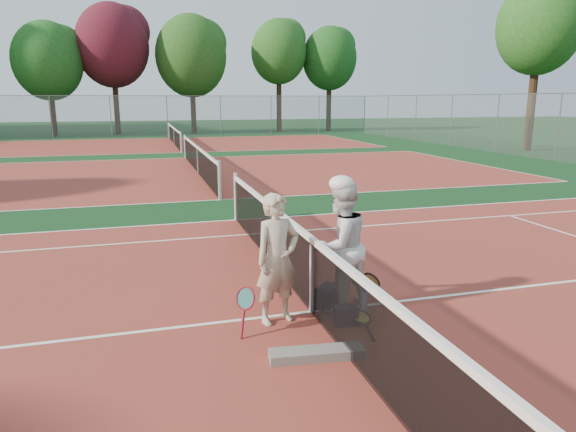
{
  "coord_description": "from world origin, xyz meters",
  "views": [
    {
      "loc": [
        -2.03,
        -5.97,
        2.73
      ],
      "look_at": [
        0.0,
        1.13,
        1.05
      ],
      "focal_mm": 32.0,
      "sensor_mm": 36.0,
      "label": 1
    }
  ],
  "objects_px": {
    "net_main": "(312,275)",
    "racket_black_held": "(371,290)",
    "water_bottle": "(364,304)",
    "sports_bag_navy": "(328,297)",
    "racket_spare": "(361,320)",
    "player_a": "(277,259)",
    "player_b": "(340,246)",
    "sports_bag_purple": "(346,315)",
    "racket_red": "(246,311)"
  },
  "relations": [
    {
      "from": "racket_red",
      "to": "racket_spare",
      "type": "bearing_deg",
      "value": -63.1
    },
    {
      "from": "sports_bag_purple",
      "to": "sports_bag_navy",
      "type": "bearing_deg",
      "value": 91.88
    },
    {
      "from": "net_main",
      "to": "player_a",
      "type": "relative_size",
      "value": 6.72
    },
    {
      "from": "racket_black_held",
      "to": "sports_bag_navy",
      "type": "height_order",
      "value": "racket_black_held"
    },
    {
      "from": "net_main",
      "to": "water_bottle",
      "type": "height_order",
      "value": "net_main"
    },
    {
      "from": "player_a",
      "to": "racket_red",
      "type": "xyz_separation_m",
      "value": [
        -0.46,
        -0.24,
        -0.53
      ]
    },
    {
      "from": "player_a",
      "to": "player_b",
      "type": "height_order",
      "value": "player_b"
    },
    {
      "from": "racket_black_held",
      "to": "sports_bag_purple",
      "type": "relative_size",
      "value": 1.78
    },
    {
      "from": "player_b",
      "to": "racket_red",
      "type": "bearing_deg",
      "value": -4.35
    },
    {
      "from": "player_b",
      "to": "racket_red",
      "type": "height_order",
      "value": "player_b"
    },
    {
      "from": "player_a",
      "to": "sports_bag_navy",
      "type": "height_order",
      "value": "player_a"
    },
    {
      "from": "racket_spare",
      "to": "water_bottle",
      "type": "distance_m",
      "value": 0.35
    },
    {
      "from": "player_a",
      "to": "water_bottle",
      "type": "xyz_separation_m",
      "value": [
        1.13,
        -0.12,
        -0.67
      ]
    },
    {
      "from": "racket_black_held",
      "to": "racket_spare",
      "type": "relative_size",
      "value": 0.87
    },
    {
      "from": "racket_red",
      "to": "sports_bag_navy",
      "type": "relative_size",
      "value": 1.58
    },
    {
      "from": "net_main",
      "to": "player_a",
      "type": "bearing_deg",
      "value": -163.71
    },
    {
      "from": "player_a",
      "to": "water_bottle",
      "type": "distance_m",
      "value": 1.31
    },
    {
      "from": "player_a",
      "to": "player_b",
      "type": "relative_size",
      "value": 0.94
    },
    {
      "from": "racket_red",
      "to": "racket_black_held",
      "type": "xyz_separation_m",
      "value": [
        1.75,
        0.28,
        -0.03
      ]
    },
    {
      "from": "player_b",
      "to": "sports_bag_navy",
      "type": "distance_m",
      "value": 0.74
    },
    {
      "from": "sports_bag_purple",
      "to": "player_b",
      "type": "bearing_deg",
      "value": 78.39
    },
    {
      "from": "sports_bag_navy",
      "to": "racket_spare",
      "type": "bearing_deg",
      "value": -74.09
    },
    {
      "from": "racket_spare",
      "to": "sports_bag_purple",
      "type": "bearing_deg",
      "value": 65.74
    },
    {
      "from": "player_b",
      "to": "sports_bag_purple",
      "type": "height_order",
      "value": "player_b"
    },
    {
      "from": "net_main",
      "to": "racket_red",
      "type": "height_order",
      "value": "net_main"
    },
    {
      "from": "player_a",
      "to": "racket_black_held",
      "type": "distance_m",
      "value": 1.41
    },
    {
      "from": "sports_bag_purple",
      "to": "racket_red",
      "type": "bearing_deg",
      "value": 176.29
    },
    {
      "from": "net_main",
      "to": "water_bottle",
      "type": "xyz_separation_m",
      "value": [
        0.63,
        -0.27,
        -0.36
      ]
    },
    {
      "from": "racket_spare",
      "to": "water_bottle",
      "type": "height_order",
      "value": "water_bottle"
    },
    {
      "from": "player_a",
      "to": "net_main",
      "type": "bearing_deg",
      "value": 0.23
    },
    {
      "from": "player_a",
      "to": "racket_red",
      "type": "relative_size",
      "value": 2.83
    },
    {
      "from": "racket_black_held",
      "to": "water_bottle",
      "type": "height_order",
      "value": "racket_black_held"
    },
    {
      "from": "racket_black_held",
      "to": "water_bottle",
      "type": "relative_size",
      "value": 1.71
    },
    {
      "from": "racket_red",
      "to": "water_bottle",
      "type": "distance_m",
      "value": 1.59
    },
    {
      "from": "player_b",
      "to": "sports_bag_navy",
      "type": "relative_size",
      "value": 4.75
    },
    {
      "from": "racket_red",
      "to": "sports_bag_navy",
      "type": "bearing_deg",
      "value": -34.33
    },
    {
      "from": "racket_black_held",
      "to": "sports_bag_purple",
      "type": "distance_m",
      "value": 0.64
    },
    {
      "from": "water_bottle",
      "to": "racket_spare",
      "type": "bearing_deg",
      "value": -119.65
    },
    {
      "from": "net_main",
      "to": "player_b",
      "type": "distance_m",
      "value": 0.52
    },
    {
      "from": "racket_red",
      "to": "sports_bag_purple",
      "type": "height_order",
      "value": "racket_red"
    },
    {
      "from": "player_a",
      "to": "racket_black_held",
      "type": "xyz_separation_m",
      "value": [
        1.3,
        0.04,
        -0.56
      ]
    },
    {
      "from": "racket_spare",
      "to": "sports_bag_navy",
      "type": "height_order",
      "value": "sports_bag_navy"
    },
    {
      "from": "net_main",
      "to": "racket_black_held",
      "type": "distance_m",
      "value": 0.84
    },
    {
      "from": "net_main",
      "to": "player_a",
      "type": "height_order",
      "value": "player_a"
    },
    {
      "from": "water_bottle",
      "to": "sports_bag_purple",
      "type": "bearing_deg",
      "value": -148.97
    },
    {
      "from": "player_a",
      "to": "racket_red",
      "type": "distance_m",
      "value": 0.74
    },
    {
      "from": "player_b",
      "to": "racket_spare",
      "type": "relative_size",
      "value": 2.92
    },
    {
      "from": "player_a",
      "to": "sports_bag_purple",
      "type": "distance_m",
      "value": 1.1
    },
    {
      "from": "sports_bag_navy",
      "to": "sports_bag_purple",
      "type": "bearing_deg",
      "value": -88.12
    },
    {
      "from": "net_main",
      "to": "racket_spare",
      "type": "bearing_deg",
      "value": -51.11
    }
  ]
}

